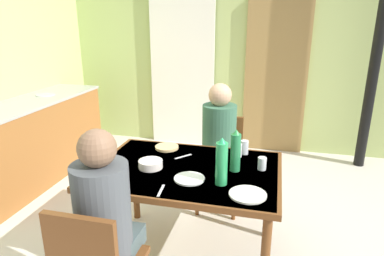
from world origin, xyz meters
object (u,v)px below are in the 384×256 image
(water_bottle_green_near, at_px, (235,151))
(serving_bowl_center, at_px, (151,164))
(chair_far_diner, at_px, (221,157))
(water_bottle_green_far, at_px, (222,162))
(dining_table, at_px, (187,177))
(person_near_diner, at_px, (104,206))
(kitchen_counter, at_px, (34,140))
(person_far_diner, at_px, (219,133))

(water_bottle_green_near, xyz_separation_m, serving_bowl_center, (-0.58, -0.10, -0.11))
(chair_far_diner, bearing_deg, water_bottle_green_far, 99.25)
(dining_table, height_order, person_near_diner, person_near_diner)
(kitchen_counter, distance_m, chair_far_diner, 2.13)
(chair_far_diner, distance_m, person_near_diner, 1.58)
(water_bottle_green_far, height_order, serving_bowl_center, water_bottle_green_far)
(water_bottle_green_far, bearing_deg, kitchen_counter, 154.48)
(person_far_diner, xyz_separation_m, serving_bowl_center, (-0.36, -0.74, -0.02))
(kitchen_counter, xyz_separation_m, water_bottle_green_far, (2.29, -1.09, 0.43))
(kitchen_counter, relative_size, chair_far_diner, 2.22)
(chair_far_diner, xyz_separation_m, person_far_diner, (-0.00, -0.14, 0.28))
(person_far_diner, bearing_deg, person_near_diner, 74.13)
(person_near_diner, xyz_separation_m, serving_bowl_center, (0.03, 0.63, -0.02))
(kitchen_counter, xyz_separation_m, water_bottle_green_near, (2.35, -0.87, 0.43))
(water_bottle_green_far, bearing_deg, chair_far_diner, 99.25)
(chair_far_diner, bearing_deg, water_bottle_green_near, 105.96)
(kitchen_counter, bearing_deg, serving_bowl_center, -28.76)
(kitchen_counter, height_order, dining_table, kitchen_counter)
(chair_far_diner, relative_size, person_near_diner, 1.13)
(water_bottle_green_far, distance_m, serving_bowl_center, 0.55)
(chair_far_diner, xyz_separation_m, water_bottle_green_far, (0.16, -1.00, 0.38))
(person_near_diner, height_order, person_far_diner, same)
(person_far_diner, height_order, water_bottle_green_near, person_far_diner)
(person_near_diner, relative_size, water_bottle_green_near, 2.56)
(dining_table, xyz_separation_m, person_near_diner, (-0.28, -0.68, 0.12))
(dining_table, bearing_deg, water_bottle_green_near, 6.93)
(water_bottle_green_near, bearing_deg, water_bottle_green_far, -105.07)
(serving_bowl_center, bearing_deg, kitchen_counter, 151.24)
(dining_table, distance_m, person_far_diner, 0.70)
(person_far_diner, xyz_separation_m, water_bottle_green_near, (0.22, -0.64, 0.09))
(dining_table, relative_size, chair_far_diner, 1.50)
(kitchen_counter, relative_size, dining_table, 1.48)
(kitchen_counter, distance_m, serving_bowl_center, 2.04)
(chair_far_diner, xyz_separation_m, person_near_diner, (-0.39, -1.50, 0.28))
(person_near_diner, xyz_separation_m, water_bottle_green_far, (0.55, 0.50, 0.10))
(chair_far_diner, relative_size, water_bottle_green_far, 2.77)
(chair_far_diner, bearing_deg, person_near_diner, 75.51)
(dining_table, distance_m, water_bottle_green_near, 0.40)
(chair_far_diner, height_order, serving_bowl_center, chair_far_diner)
(person_far_diner, bearing_deg, water_bottle_green_far, 100.67)
(water_bottle_green_near, xyz_separation_m, water_bottle_green_far, (-0.06, -0.22, 0.01))
(dining_table, relative_size, serving_bowl_center, 7.67)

